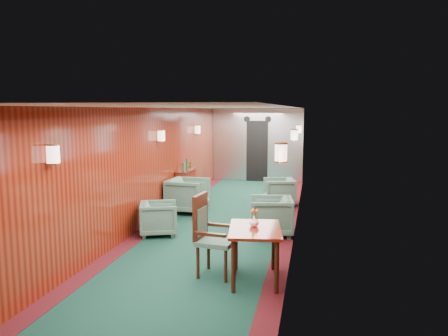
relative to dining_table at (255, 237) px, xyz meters
name	(u,v)px	position (x,y,z in m)	size (l,w,h in m)	color
room	(220,146)	(-1.06, 2.65, 1.01)	(12.00, 12.10, 2.40)	#0E3426
bulkhead	(257,145)	(-1.06, 8.56, 0.56)	(2.98, 0.17, 2.39)	silver
windows_right	(296,156)	(0.43, 2.90, 0.82)	(0.02, 8.60, 0.80)	#AEB1B5
wall_sconces	(226,137)	(-1.06, 3.21, 1.16)	(2.97, 7.97, 0.25)	#F7E0C1
dining_table	(255,237)	(0.00, 0.00, 0.00)	(0.83, 1.08, 0.75)	maroon
side_chair	(209,232)	(-0.67, 0.10, 0.01)	(0.58, 0.61, 1.17)	#1B3F35
credenza	(186,186)	(-2.40, 4.74, -0.19)	(0.30, 0.94, 1.12)	maroon
flower_vase	(254,221)	(-0.03, 0.09, 0.19)	(0.14, 0.14, 0.15)	white
armchair_left_near	(159,218)	(-2.08, 1.87, -0.31)	(0.67, 0.69, 0.63)	#1B3F35
armchair_left_far	(188,195)	(-2.05, 3.74, -0.23)	(0.84, 0.87, 0.79)	#1B3F35
armchair_right_near	(271,216)	(0.00, 2.29, -0.26)	(0.78, 0.80, 0.73)	#1B3F35
armchair_right_far	(279,192)	(-0.05, 4.94, -0.29)	(0.72, 0.74, 0.67)	#1B3F35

